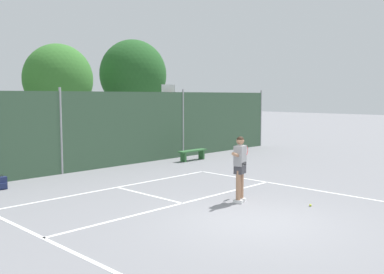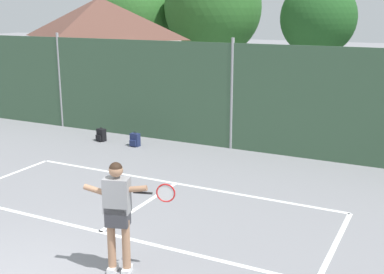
{
  "view_description": "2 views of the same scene",
  "coord_description": "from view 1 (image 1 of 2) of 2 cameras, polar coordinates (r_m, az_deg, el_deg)",
  "views": [
    {
      "loc": [
        -8.27,
        -5.9,
        2.98
      ],
      "look_at": [
        1.72,
        3.76,
        1.65
      ],
      "focal_mm": 40.54,
      "sensor_mm": 36.0,
      "label": 1
    },
    {
      "loc": [
        5.48,
        -4.54,
        4.13
      ],
      "look_at": [
        0.33,
        5.72,
        1.15
      ],
      "focal_mm": 46.79,
      "sensor_mm": 36.0,
      "label": 2
    }
  ],
  "objects": [
    {
      "name": "backpack_navy",
      "position": [
        15.13,
        -23.71,
        -5.6
      ],
      "size": [
        0.29,
        0.25,
        0.46
      ],
      "color": "navy",
      "rests_on": "ground"
    },
    {
      "name": "chainlink_fence",
      "position": [
        17.1,
        -16.85,
        0.53
      ],
      "size": [
        26.09,
        0.09,
        3.29
      ],
      "color": "#38563D",
      "rests_on": "ground"
    },
    {
      "name": "basketball_hoop",
      "position": [
        22.69,
        -3.19,
        3.78
      ],
      "size": [
        0.9,
        0.67,
        3.55
      ],
      "color": "#9E9EA3",
      "rests_on": "ground"
    },
    {
      "name": "tennis_player",
      "position": [
        12.12,
        6.34,
        -3.42
      ],
      "size": [
        1.36,
        0.57,
        1.85
      ],
      "color": "silver",
      "rests_on": "ground"
    },
    {
      "name": "court_markings",
      "position": [
        10.96,
        5.56,
        -10.3
      ],
      "size": [
        8.3,
        11.1,
        0.01
      ],
      "color": "white",
      "rests_on": "ground"
    },
    {
      "name": "courtside_bench",
      "position": [
        19.94,
        0.08,
        -2.07
      ],
      "size": [
        1.6,
        0.36,
        0.48
      ],
      "color": "#336B38",
      "rests_on": "ground"
    },
    {
      "name": "ground_plane",
      "position": [
        10.59,
        8.34,
        -10.91
      ],
      "size": [
        120.0,
        120.0,
        0.0
      ],
      "primitive_type": "plane",
      "color": "gray"
    },
    {
      "name": "tennis_ball",
      "position": [
        12.24,
        15.3,
        -8.65
      ],
      "size": [
        0.07,
        0.07,
        0.07
      ],
      "primitive_type": "sphere",
      "color": "#CCE033",
      "rests_on": "ground"
    }
  ]
}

